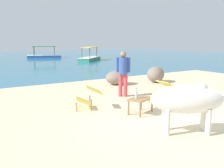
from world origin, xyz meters
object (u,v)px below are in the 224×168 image
Objects in this scene: deck_chair_near at (89,96)px; boat_blue at (44,55)px; cow at (189,100)px; person_standing at (123,70)px; bottle at (136,94)px; boat_green at (90,58)px; low_bench_table at (141,101)px; deck_chair_far at (163,90)px.

boat_blue reaches higher than deck_chair_near.
cow is 1.17× the size of person_standing.
bottle is 18.32m from boat_green.
deck_chair_far reaches higher than low_bench_table.
low_bench_table is (0.06, 1.74, -0.38)m from cow.
deck_chair_near is at bearing 95.67° from boat_blue.
deck_chair_near is 21.98m from boat_blue.
bottle is (-0.07, 1.77, -0.19)m from cow.
boat_blue reaches higher than cow.
deck_chair_near is at bearing -16.42° from deck_chair_far.
person_standing reaches higher than deck_chair_near.
person_standing is at bearing 46.56° from low_bench_table.
bottle is at bearing 98.49° from boat_blue.
person_standing reaches higher than bottle.
low_bench_table is 0.95× the size of deck_chair_near.
boat_green is at bearing 135.39° from boat_blue.
boat_green is at bearing -114.08° from deck_chair_far.
person_standing is (0.81, 2.01, 0.59)m from low_bench_table.
deck_chair_far is at bearing 90.40° from cow.
deck_chair_near is 17.64m from boat_green.
cow is 2.08× the size of deck_chair_near.
low_bench_table is at bearing 20.05° from deck_chair_far.
bottle is 0.08× the size of boat_blue.
person_standing reaches higher than boat_green.
cow is 0.49× the size of boat_blue.
cow is 3.10m from deck_chair_near.
boat_green is at bearing 66.43° from bottle.
deck_chair_near is 2.06m from person_standing.
boat_blue is 1.11× the size of boat_green.
deck_chair_near is 0.26× the size of boat_green.
bottle is at bearing -157.04° from boat_green.
boat_green reaches higher than low_bench_table.
low_bench_table is at bearing -14.41° from bottle.
bottle is 0.18× the size of person_standing.
low_bench_table is 0.23× the size of boat_blue.
boat_blue is at bearing -102.61° from deck_chair_far.
boat_green is (7.19, 16.82, -0.11)m from low_bench_table.
deck_chair_near and deck_chair_far have the same top height.
cow is at bearing -113.67° from low_bench_table.
deck_chair_far is at bearing 102.23° from boat_blue.
cow is 1.79m from bottle.
bottle reaches higher than deck_chair_far.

